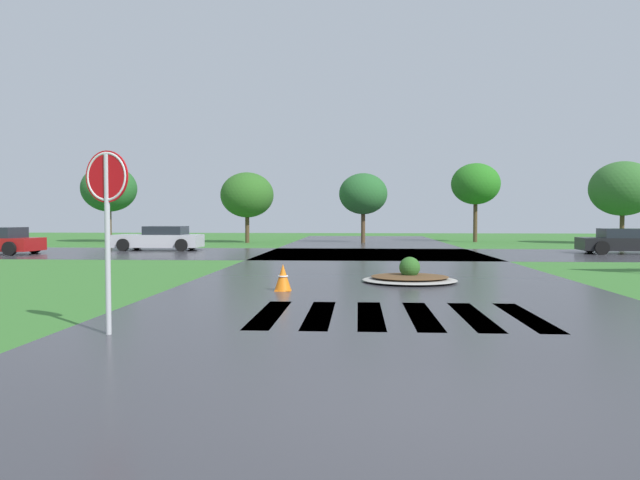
% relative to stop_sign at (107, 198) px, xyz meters
% --- Properties ---
extents(ground_plane, '(120.00, 120.00, 0.10)m').
position_rel_stop_sign_xyz_m(ground_plane, '(4.35, -3.50, -2.07)').
color(ground_plane, '#38722D').
extents(asphalt_roadway, '(10.41, 80.00, 0.01)m').
position_rel_stop_sign_xyz_m(asphalt_roadway, '(4.35, 6.50, -2.02)').
color(asphalt_roadway, '#35353A').
rests_on(asphalt_roadway, ground).
extents(asphalt_cross_road, '(90.00, 9.37, 0.01)m').
position_rel_stop_sign_xyz_m(asphalt_cross_road, '(4.35, 19.68, -2.02)').
color(asphalt_cross_road, '#35353A').
rests_on(asphalt_cross_road, ground).
extents(crosswalk_stripes, '(4.95, 3.15, 0.01)m').
position_rel_stop_sign_xyz_m(crosswalk_stripes, '(4.35, 1.99, -2.02)').
color(crosswalk_stripes, white).
rests_on(crosswalk_stripes, ground).
extents(stop_sign, '(0.73, 0.26, 2.71)m').
position_rel_stop_sign_xyz_m(stop_sign, '(0.00, 0.00, 0.00)').
color(stop_sign, '#B2B5BA').
rests_on(stop_sign, ground).
extents(median_island, '(2.53, 2.37, 0.68)m').
position_rel_stop_sign_xyz_m(median_island, '(5.06, 7.41, -1.89)').
color(median_island, '#9E9B93').
rests_on(median_island, ground).
extents(car_white_sedan, '(4.49, 2.10, 1.27)m').
position_rel_stop_sign_xyz_m(car_white_sedan, '(-6.76, 22.05, -1.42)').
color(car_white_sedan, '#B7B7BF').
rests_on(car_white_sedan, ground).
extents(car_silver_hatch, '(4.70, 2.30, 1.20)m').
position_rel_stop_sign_xyz_m(car_silver_hatch, '(16.54, 20.50, -1.45)').
color(car_silver_hatch, black).
rests_on(car_silver_hatch, ground).
extents(traffic_cone, '(0.41, 0.41, 0.64)m').
position_rel_stop_sign_xyz_m(traffic_cone, '(1.91, 5.33, -1.71)').
color(traffic_cone, orange).
rests_on(traffic_cone, ground).
extents(background_treeline, '(47.28, 6.35, 5.51)m').
position_rel_stop_sign_xyz_m(background_treeline, '(8.53, 31.62, 1.56)').
color(background_treeline, '#4C3823').
rests_on(background_treeline, ground).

